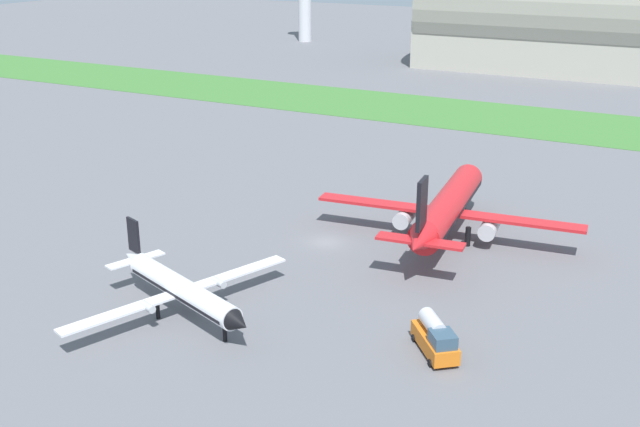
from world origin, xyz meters
TOP-DOWN VIEW (x-y plane):
  - ground_plane at (0.00, 0.00)m, footprint 600.00×600.00m
  - grass_taxiway_strip at (0.00, 76.23)m, footprint 360.00×28.00m
  - airplane_foreground_turboprop at (-4.04, -23.48)m, footprint 21.07×24.33m
  - airplane_midfield_jet at (12.58, 7.66)m, footprint 32.77×32.21m
  - fuel_truck_near_gate at (20.83, -19.11)m, footprint 5.99×6.54m
  - hangar_distant at (-8.05, 140.20)m, footprint 60.72×32.80m

SIDE VIEW (x-z plane):
  - ground_plane at x=0.00m, z-range 0.00..0.00m
  - grass_taxiway_strip at x=0.00m, z-range 0.00..0.08m
  - fuel_truck_near_gate at x=20.83m, z-range -0.06..3.23m
  - airplane_foreground_turboprop at x=-4.04m, z-range -1.02..6.59m
  - airplane_midfield_jet at x=12.58m, z-range -1.62..9.96m
  - hangar_distant at x=-8.05m, z-range -2.96..29.84m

